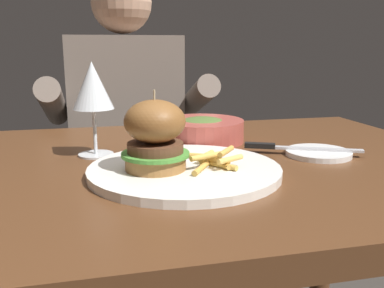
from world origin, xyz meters
name	(u,v)px	position (x,y,z in m)	size (l,w,h in m)	color
dining_table	(186,213)	(0.00, 0.00, 0.64)	(1.12, 0.77, 0.74)	#56331C
main_plate	(184,170)	(-0.02, -0.09, 0.75)	(0.32, 0.32, 0.01)	white
burger_sandwich	(155,135)	(-0.07, -0.09, 0.81)	(0.11, 0.11, 0.13)	#9E6B38
fries_pile	(213,159)	(0.03, -0.10, 0.77)	(0.10, 0.12, 0.03)	#E0B251
wine_glass	(93,88)	(-0.16, 0.08, 0.87)	(0.08, 0.08, 0.18)	silver
bread_plate	(318,153)	(0.26, -0.02, 0.74)	(0.13, 0.13, 0.01)	white
table_knife	(292,148)	(0.21, 0.00, 0.75)	(0.21, 0.11, 0.01)	silver
soup_bowl	(202,130)	(0.07, 0.15, 0.77)	(0.18, 0.18, 0.05)	#B24C42
diner_person	(127,162)	(-0.06, 0.66, 0.56)	(0.51, 0.36, 1.18)	#282833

